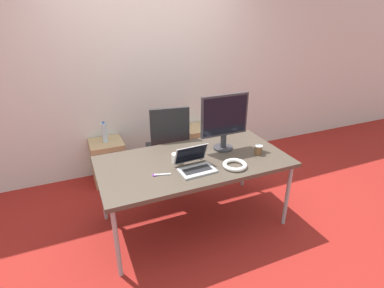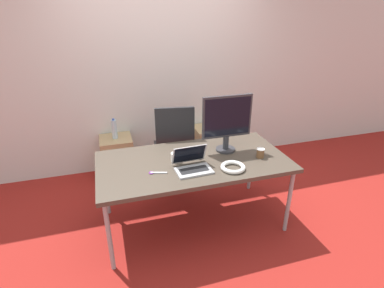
% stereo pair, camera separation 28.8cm
% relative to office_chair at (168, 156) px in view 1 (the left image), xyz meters
% --- Properties ---
extents(ground_plane, '(14.00, 14.00, 0.00)m').
position_rel_office_chair_xyz_m(ground_plane, '(0.01, -0.78, -0.42)').
color(ground_plane, maroon).
extents(wall_back, '(10.00, 0.05, 2.60)m').
position_rel_office_chair_xyz_m(wall_back, '(0.01, 0.67, 0.88)').
color(wall_back, silver).
rests_on(wall_back, ground_plane).
extents(desk, '(1.84, 0.94, 0.74)m').
position_rel_office_chair_xyz_m(desk, '(0.01, -0.78, 0.28)').
color(desk, '#473D33').
rests_on(desk, ground_plane).
extents(office_chair, '(0.56, 0.59, 1.09)m').
position_rel_office_chair_xyz_m(office_chair, '(0.00, 0.00, 0.00)').
color(office_chair, '#232326').
rests_on(office_chair, ground_plane).
extents(cabinet_left, '(0.41, 0.41, 0.55)m').
position_rel_office_chair_xyz_m(cabinet_left, '(-0.68, 0.43, -0.14)').
color(cabinet_left, tan).
rests_on(cabinet_left, ground_plane).
extents(cabinet_right, '(0.41, 0.41, 0.55)m').
position_rel_office_chair_xyz_m(cabinet_right, '(0.61, 0.43, -0.14)').
color(cabinet_right, tan).
rests_on(cabinet_right, ground_plane).
extents(water_bottle, '(0.07, 0.07, 0.27)m').
position_rel_office_chair_xyz_m(water_bottle, '(-0.68, 0.43, 0.26)').
color(water_bottle, silver).
rests_on(water_bottle, cabinet_left).
extents(laptop_center, '(0.33, 0.29, 0.21)m').
position_rel_office_chair_xyz_m(laptop_center, '(-0.06, -0.95, 0.37)').
color(laptop_center, '#ADADB2').
rests_on(laptop_center, desk).
extents(monitor, '(0.51, 0.20, 0.58)m').
position_rel_office_chair_xyz_m(monitor, '(0.39, -0.66, 0.64)').
color(monitor, '#2D2D33').
rests_on(monitor, desk).
extents(mouse, '(0.04, 0.07, 0.03)m').
position_rel_office_chair_xyz_m(mouse, '(0.07, -0.76, 0.34)').
color(mouse, silver).
rests_on(mouse, desk).
extents(coffee_cup_white, '(0.09, 0.09, 0.09)m').
position_rel_office_chair_xyz_m(coffee_cup_white, '(-0.17, -0.75, 0.37)').
color(coffee_cup_white, white).
rests_on(coffee_cup_white, desk).
extents(coffee_cup_brown, '(0.08, 0.08, 0.09)m').
position_rel_office_chair_xyz_m(coffee_cup_brown, '(0.66, -0.91, 0.37)').
color(coffee_cup_brown, brown).
rests_on(coffee_cup_brown, desk).
extents(cable_coil, '(0.23, 0.23, 0.04)m').
position_rel_office_chair_xyz_m(cable_coil, '(0.30, -1.05, 0.34)').
color(cable_coil, white).
rests_on(cable_coil, desk).
extents(scissors, '(0.17, 0.08, 0.01)m').
position_rel_office_chair_xyz_m(scissors, '(-0.39, -0.92, 0.33)').
color(scissors, '#B2B2B7').
rests_on(scissors, desk).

